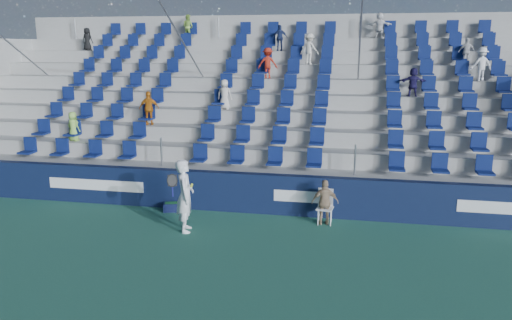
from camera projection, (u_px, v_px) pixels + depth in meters
The scene contains 7 objects.
ground at pixel (226, 253), 12.07m from camera, with size 70.00×70.00×0.00m, color #2E6C55.
sponsor_wall at pixel (252, 193), 14.95m from camera, with size 24.00×0.32×1.20m.
grandstand at pixel (278, 118), 19.48m from camera, with size 24.00×8.17×6.63m.
tennis_player at pixel (185, 196), 13.33m from camera, with size 0.73×0.82×1.98m.
line_judge_chair at pixel (325, 204), 14.06m from camera, with size 0.49×0.50×0.98m.
line_judge at pixel (325, 202), 13.90m from camera, with size 0.76×0.31×1.29m, color tan.
ball_bin at pixel (172, 207), 15.12m from camera, with size 0.55×0.43×0.27m.
Camera 1 is at (2.90, -10.91, 4.90)m, focal length 35.00 mm.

